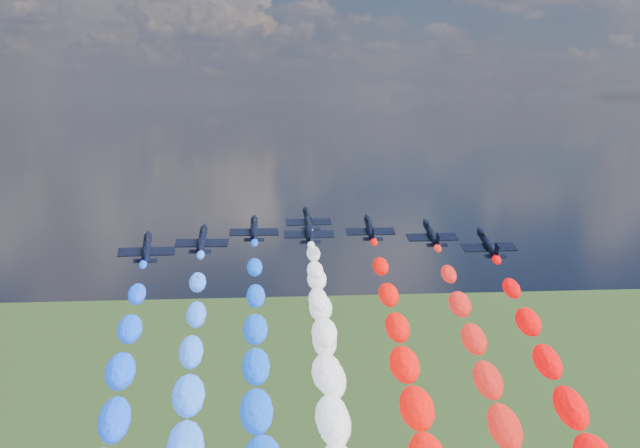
{
  "coord_description": "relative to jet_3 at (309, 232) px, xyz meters",
  "views": [
    {
      "loc": [
        -11.35,
        -123.44,
        132.08
      ],
      "look_at": [
        0.0,
        4.0,
        111.87
      ],
      "focal_mm": 45.1,
      "sensor_mm": 36.0,
      "label": 1
    }
  ],
  "objects": [
    {
      "name": "jet_0",
      "position": [
        -25.21,
        -12.98,
        0.0
      ],
      "size": [
        8.91,
        11.77,
        5.84
      ],
      "primitive_type": null,
      "rotation": [
        0.32,
        0.0,
        0.05
      ],
      "color": "black"
    },
    {
      "name": "jet_1",
      "position": [
        -17.39,
        -6.59,
        0.0
      ],
      "size": [
        8.8,
        11.69,
        5.84
      ],
      "primitive_type": null,
      "rotation": [
        0.32,
        0.0,
        -0.04
      ],
      "color": "black"
    },
    {
      "name": "jet_2",
      "position": [
        -9.13,
        3.06,
        0.0
      ],
      "size": [
        8.52,
        11.49,
        5.84
      ],
      "primitive_type": null,
      "rotation": [
        0.32,
        0.0,
        -0.02
      ],
      "color": "black"
    },
    {
      "name": "jet_3",
      "position": [
        0.0,
        0.0,
        0.0
      ],
      "size": [
        8.5,
        11.48,
        5.84
      ],
      "primitive_type": null,
      "rotation": [
        0.32,
        0.0,
        -0.02
      ],
      "color": "black"
    },
    {
      "name": "jet_4",
      "position": [
        0.89,
        13.38,
        0.0
      ],
      "size": [
        8.95,
        11.8,
        5.84
      ],
      "primitive_type": null,
      "rotation": [
        0.32,
        0.0,
        0.06
      ],
      "color": "black"
    },
    {
      "name": "jet_5",
      "position": [
        10.64,
        2.0,
        0.0
      ],
      "size": [
        8.46,
        11.45,
        5.84
      ],
      "primitive_type": null,
      "rotation": [
        0.32,
        0.0,
        -0.01
      ],
      "color": "black"
    },
    {
      "name": "jet_6",
      "position": [
        19.85,
        -4.51,
        0.0
      ],
      "size": [
        8.65,
        11.58,
        5.84
      ],
      "primitive_type": null,
      "rotation": [
        0.32,
        0.0,
        0.03
      ],
      "color": "black"
    },
    {
      "name": "jet_7",
      "position": [
        26.42,
        -14.16,
        0.0
      ],
      "size": [
        8.73,
        11.64,
        5.84
      ],
      "primitive_type": null,
      "rotation": [
        0.32,
        0.0,
        0.04
      ],
      "color": "black"
    }
  ]
}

